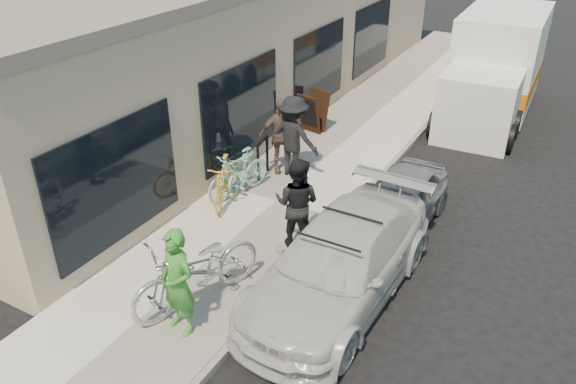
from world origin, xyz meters
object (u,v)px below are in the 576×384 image
at_px(sedan_white, 340,262).
at_px(cruiser_bike_b, 243,168).
at_px(moving_truck, 495,70).
at_px(bystander_b, 281,136).
at_px(bystander_a, 293,137).
at_px(bike_rack, 263,154).
at_px(sedan_silver, 398,203).
at_px(woman_rider, 178,283).
at_px(tandem_bike, 198,271).
at_px(sandwich_board, 313,112).
at_px(cruiser_bike_c, 224,181).
at_px(man_standing, 297,203).
at_px(cruiser_bike_a, 238,174).

height_order(sedan_white, cruiser_bike_b, sedan_white).
relative_size(moving_truck, bystander_b, 3.35).
relative_size(moving_truck, bystander_a, 3.14).
distance_m(bike_rack, sedan_white, 4.38).
distance_m(sedan_silver, bystander_b, 3.33).
height_order(woman_rider, bystander_a, bystander_a).
bearing_deg(tandem_bike, cruiser_bike_b, 132.80).
bearing_deg(sandwich_board, woman_rider, -65.49).
distance_m(sedan_white, cruiser_bike_c, 3.68).
bearing_deg(cruiser_bike_c, bystander_b, 58.28).
height_order(man_standing, cruiser_bike_b, man_standing).
relative_size(woman_rider, cruiser_bike_c, 1.08).
bearing_deg(cruiser_bike_b, bystander_a, 43.65).
xyz_separation_m(sandwich_board, sedan_silver, (3.63, -3.37, -0.12)).
xyz_separation_m(sedan_white, moving_truck, (0.35, 10.23, 0.62)).
bearing_deg(moving_truck, woman_rider, -101.53).
xyz_separation_m(cruiser_bike_a, bystander_b, (0.23, 1.48, 0.38)).
bearing_deg(bystander_b, sedan_white, -87.24).
distance_m(sedan_silver, cruiser_bike_a, 3.48).
relative_size(woman_rider, bystander_a, 0.93).
xyz_separation_m(sandwich_board, moving_truck, (3.85, 4.36, 0.59)).
relative_size(woman_rider, cruiser_bike_b, 1.05).
distance_m(tandem_bike, cruiser_bike_c, 3.29).
bearing_deg(sedan_silver, cruiser_bike_c, -163.19).
bearing_deg(bike_rack, cruiser_bike_c, -93.74).
xyz_separation_m(sedan_silver, cruiser_bike_b, (-3.56, -0.23, 0.02)).
xyz_separation_m(sedan_white, man_standing, (-1.25, 0.80, 0.37)).
height_order(moving_truck, cruiser_bike_b, moving_truck).
bearing_deg(cruiser_bike_c, tandem_bike, -84.32).
distance_m(bike_rack, bystander_a, 0.82).
distance_m(tandem_bike, man_standing, 2.34).
distance_m(bike_rack, cruiser_bike_c, 1.44).
xyz_separation_m(man_standing, cruiser_bike_c, (-2.13, 0.66, -0.40)).
bearing_deg(man_standing, cruiser_bike_b, -42.97).
bearing_deg(woman_rider, man_standing, 92.06).
distance_m(moving_truck, bystander_b, 7.68).
height_order(cruiser_bike_b, bystander_b, bystander_b).
xyz_separation_m(sedan_silver, woman_rider, (-1.83, -4.60, 0.46)).
relative_size(sedan_white, cruiser_bike_b, 2.80).
distance_m(sandwich_board, woman_rider, 8.18).
xyz_separation_m(sedan_white, cruiser_bike_a, (-3.29, 1.87, -0.01)).
relative_size(sedan_white, cruiser_bike_c, 2.88).
relative_size(cruiser_bike_a, cruiser_bike_b, 1.02).
bearing_deg(moving_truck, bystander_b, -118.44).
relative_size(tandem_bike, cruiser_bike_a, 1.38).
height_order(tandem_bike, woman_rider, woman_rider).
bearing_deg(bystander_b, cruiser_bike_c, -139.25).
relative_size(man_standing, cruiser_bike_c, 1.09).
bearing_deg(cruiser_bike_c, cruiser_bike_b, 71.37).
relative_size(man_standing, bystander_a, 0.94).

